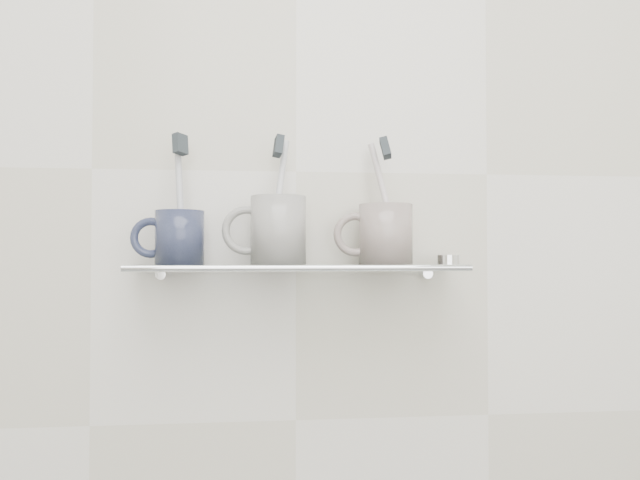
{
  "coord_description": "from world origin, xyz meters",
  "views": [
    {
      "loc": [
        -0.07,
        0.1,
        1.11
      ],
      "look_at": [
        0.03,
        1.04,
        1.14
      ],
      "focal_mm": 35.0,
      "sensor_mm": 36.0,
      "label": 1
    }
  ],
  "objects": [
    {
      "name": "mug_center_handle",
      "position": [
        -0.08,
        1.04,
        1.15
      ],
      "size": [
        0.07,
        0.01,
        0.07
      ],
      "primitive_type": "torus",
      "rotation": [
        1.57,
        0.0,
        0.0
      ],
      "color": "white",
      "rests_on": "mug_center"
    },
    {
      "name": "mug_right",
      "position": [
        0.13,
        1.04,
        1.15
      ],
      "size": [
        0.1,
        0.1,
        0.09
      ],
      "primitive_type": "cylinder",
      "rotation": [
        0.0,
        0.0,
        0.31
      ],
      "color": "silver",
      "rests_on": "shelf_glass"
    },
    {
      "name": "toothbrush_right",
      "position": [
        0.13,
        1.04,
        1.2
      ],
      "size": [
        0.05,
        0.06,
        0.18
      ],
      "primitive_type": "cylinder",
      "rotation": [
        -0.24,
        -0.24,
        -0.17
      ],
      "color": "beige",
      "rests_on": "mug_right"
    },
    {
      "name": "toothbrush_center",
      "position": [
        -0.03,
        1.04,
        1.2
      ],
      "size": [
        0.04,
        0.06,
        0.19
      ],
      "primitive_type": "cylinder",
      "rotation": [
        -0.22,
        0.17,
        0.12
      ],
      "color": "silver",
      "rests_on": "mug_center"
    },
    {
      "name": "mug_right_handle",
      "position": [
        0.09,
        1.04,
        1.15
      ],
      "size": [
        0.07,
        0.01,
        0.07
      ],
      "primitive_type": "torus",
      "rotation": [
        1.57,
        0.0,
        0.0
      ],
      "color": "silver",
      "rests_on": "mug_right"
    },
    {
      "name": "bracket_right",
      "position": [
        0.21,
        1.09,
        1.09
      ],
      "size": [
        0.02,
        0.03,
        0.02
      ],
      "primitive_type": "cylinder",
      "rotation": [
        1.57,
        0.0,
        0.0
      ],
      "color": "silver",
      "rests_on": "wall_back"
    },
    {
      "name": "mug_left_handle",
      "position": [
        -0.22,
        1.04,
        1.14
      ],
      "size": [
        0.06,
        0.01,
        0.06
      ],
      "primitive_type": "torus",
      "rotation": [
        1.57,
        0.0,
        0.0
      ],
      "color": "#1F233A",
      "rests_on": "mug_left"
    },
    {
      "name": "chrome_cap",
      "position": [
        0.23,
        1.04,
        1.11
      ],
      "size": [
        0.04,
        0.04,
        0.01
      ],
      "primitive_type": "cylinder",
      "color": "silver",
      "rests_on": "shelf_glass"
    },
    {
      "name": "bristles_center",
      "position": [
        -0.03,
        1.04,
        1.28
      ],
      "size": [
        0.02,
        0.03,
        0.04
      ],
      "primitive_type": "cube",
      "rotation": [
        -0.22,
        0.17,
        0.12
      ],
      "color": "#282F33",
      "rests_on": "toothbrush_center"
    },
    {
      "name": "mug_left",
      "position": [
        -0.18,
        1.04,
        1.14
      ],
      "size": [
        0.09,
        0.09,
        0.08
      ],
      "primitive_type": "cylinder",
      "rotation": [
        0.0,
        0.0,
        -0.35
      ],
      "color": "#1F233A",
      "rests_on": "shelf_glass"
    },
    {
      "name": "wall_back",
      "position": [
        0.0,
        1.1,
        1.25
      ],
      "size": [
        2.5,
        0.0,
        2.5
      ],
      "primitive_type": "plane",
      "rotation": [
        1.57,
        0.0,
        0.0
      ],
      "color": "silver",
      "rests_on": "ground"
    },
    {
      "name": "mug_center",
      "position": [
        -0.03,
        1.04,
        1.15
      ],
      "size": [
        0.1,
        0.1,
        0.1
      ],
      "primitive_type": "cylinder",
      "rotation": [
        0.0,
        0.0,
        -0.23
      ],
      "color": "white",
      "rests_on": "shelf_glass"
    },
    {
      "name": "bristles_left",
      "position": [
        -0.18,
        1.04,
        1.28
      ],
      "size": [
        0.02,
        0.03,
        0.03
      ],
      "primitive_type": "cube",
      "rotation": [
        -0.09,
        -0.16,
        -0.64
      ],
      "color": "#282F33",
      "rests_on": "toothbrush_left"
    },
    {
      "name": "shelf_rail",
      "position": [
        0.0,
        0.98,
        1.1
      ],
      "size": [
        0.5,
        0.01,
        0.01
      ],
      "primitive_type": "cylinder",
      "rotation": [
        0.0,
        1.57,
        0.0
      ],
      "color": "silver",
      "rests_on": "shelf_glass"
    },
    {
      "name": "bracket_left",
      "position": [
        -0.21,
        1.09,
        1.09
      ],
      "size": [
        0.02,
        0.03,
        0.02
      ],
      "primitive_type": "cylinder",
      "rotation": [
        1.57,
        0.0,
        0.0
      ],
      "color": "silver",
      "rests_on": "wall_back"
    },
    {
      "name": "shelf_glass",
      "position": [
        0.0,
        1.04,
        1.1
      ],
      "size": [
        0.5,
        0.12,
        0.01
      ],
      "primitive_type": "cube",
      "color": "silver",
      "rests_on": "wall_back"
    },
    {
      "name": "bristles_right",
      "position": [
        0.13,
        1.04,
        1.28
      ],
      "size": [
        0.02,
        0.03,
        0.04
      ],
      "primitive_type": "cube",
      "rotation": [
        -0.24,
        -0.24,
        -0.17
      ],
      "color": "#282F33",
      "rests_on": "toothbrush_right"
    },
    {
      "name": "toothbrush_left",
      "position": [
        -0.18,
        1.04,
        1.2
      ],
      "size": [
        0.03,
        0.05,
        0.19
      ],
      "primitive_type": "cylinder",
      "rotation": [
        -0.09,
        -0.16,
        -0.64
      ],
      "color": "#B3B4B7",
      "rests_on": "mug_left"
    }
  ]
}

